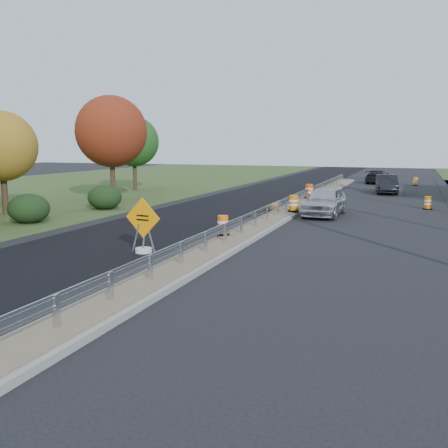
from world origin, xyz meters
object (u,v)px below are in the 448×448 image
(barrel_shoulder_near, at_px, (428,203))
(caution_sign, at_px, (143,239))
(barrel_median_mid, at_px, (294,204))
(barrel_shoulder_far, at_px, (415,181))
(car_dark_far, at_px, (378,176))
(barrel_median_near, at_px, (223,226))
(car_dark_mid, at_px, (387,184))
(car_silver, at_px, (325,201))
(barrel_median_far, at_px, (309,191))

(barrel_shoulder_near, bearing_deg, caution_sign, -120.55)
(barrel_median_mid, height_order, barrel_shoulder_near, barrel_median_mid)
(barrel_median_mid, bearing_deg, barrel_shoulder_near, 38.19)
(caution_sign, height_order, barrel_shoulder_far, caution_sign)
(barrel_median_mid, bearing_deg, car_dark_far, 83.81)
(barrel_median_near, distance_m, car_dark_mid, 24.37)
(barrel_shoulder_near, xyz_separation_m, car_dark_mid, (-2.97, 9.80, 0.37))
(car_silver, bearing_deg, barrel_shoulder_far, 80.85)
(barrel_median_mid, height_order, car_dark_mid, car_dark_mid)
(barrel_median_far, distance_m, car_dark_mid, 9.39)
(car_dark_mid, bearing_deg, barrel_shoulder_near, -79.67)
(barrel_shoulder_near, height_order, barrel_shoulder_far, barrel_shoulder_far)
(barrel_shoulder_far, bearing_deg, barrel_shoulder_near, -87.76)
(barrel_median_far, relative_size, car_dark_mid, 0.21)
(barrel_median_mid, xyz_separation_m, barrel_median_far, (-0.59, 7.39, 0.03))
(caution_sign, xyz_separation_m, car_dark_far, (5.85, 37.83, 0.17))
(barrel_median_mid, relative_size, car_dark_far, 0.19)
(barrel_shoulder_near, bearing_deg, barrel_median_far, 167.44)
(barrel_median_mid, relative_size, car_dark_mid, 0.20)
(caution_sign, bearing_deg, car_silver, 75.28)
(car_dark_mid, relative_size, car_dark_far, 0.95)
(barrel_median_near, relative_size, barrel_shoulder_far, 1.02)
(barrel_median_mid, distance_m, barrel_median_far, 7.41)
(barrel_median_far, bearing_deg, car_dark_far, 79.67)
(barrel_median_far, height_order, barrel_shoulder_near, barrel_median_far)
(barrel_shoulder_far, bearing_deg, car_dark_mid, -103.60)
(barrel_median_mid, height_order, barrel_median_far, barrel_median_far)
(barrel_median_far, bearing_deg, car_dark_mid, 59.18)
(caution_sign, distance_m, barrel_median_near, 3.81)
(car_silver, relative_size, car_dark_far, 0.99)
(barrel_median_far, relative_size, barrel_shoulder_far, 1.21)
(barrel_shoulder_near, xyz_separation_m, barrel_shoulder_far, (-0.74, 19.00, 0.00))
(barrel_median_mid, bearing_deg, barrel_median_far, 94.54)
(caution_sign, bearing_deg, barrel_median_far, 88.71)
(barrel_median_near, height_order, car_silver, car_silver)
(barrel_median_mid, bearing_deg, barrel_shoulder_far, 75.34)
(barrel_median_near, bearing_deg, barrel_shoulder_near, 59.33)
(car_dark_mid, bearing_deg, barrel_median_far, -127.35)
(barrel_shoulder_far, bearing_deg, caution_sign, -104.61)
(caution_sign, bearing_deg, car_dark_mid, 81.02)
(barrel_shoulder_far, relative_size, car_dark_far, 0.17)
(caution_sign, xyz_separation_m, car_silver, (4.65, 12.31, 0.29))
(car_silver, bearing_deg, barrel_median_mid, -155.19)
(barrel_shoulder_far, relative_size, car_dark_mid, 0.18)
(car_dark_mid, bearing_deg, car_silver, -106.45)
(barrel_shoulder_near, xyz_separation_m, car_dark_far, (-4.35, 20.55, 0.31))
(barrel_median_near, xyz_separation_m, car_dark_far, (3.94, 34.53, 0.07))
(barrel_shoulder_far, distance_m, car_dark_mid, 9.47)
(car_dark_far, bearing_deg, caution_sign, 87.62)
(barrel_median_near, distance_m, barrel_shoulder_far, 33.83)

